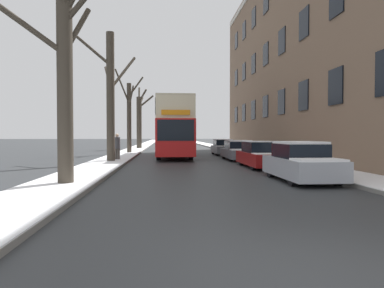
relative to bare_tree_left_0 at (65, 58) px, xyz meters
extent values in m
plane|color=#303335|center=(5.18, -7.54, -4.23)|extent=(320.00, 320.00, 0.00)
cube|color=slate|center=(-0.18, 45.46, -4.17)|extent=(2.28, 130.00, 0.13)
cube|color=white|center=(-0.18, 45.46, -4.09)|extent=(2.25, 130.00, 0.03)
cube|color=slate|center=(10.54, 45.46, -4.17)|extent=(2.28, 130.00, 0.13)
cube|color=white|center=(10.54, 45.46, -4.09)|extent=(2.25, 130.00, 0.03)
cube|color=#7A604C|center=(16.18, 14.63, 3.91)|extent=(9.00, 35.69, 16.29)
cube|color=black|center=(11.65, 4.82, -0.11)|extent=(0.08, 1.40, 1.80)
cube|color=black|center=(11.65, 8.74, -0.11)|extent=(0.08, 1.40, 1.80)
cube|color=black|center=(11.65, 12.67, -0.11)|extent=(0.08, 1.40, 1.80)
cube|color=black|center=(11.65, 16.60, -0.11)|extent=(0.08, 1.40, 1.80)
cube|color=black|center=(11.65, 20.52, -0.11)|extent=(0.08, 1.40, 1.80)
cube|color=black|center=(11.65, 24.45, -0.11)|extent=(0.08, 1.40, 1.80)
cube|color=black|center=(11.65, 28.37, -0.11)|extent=(0.08, 1.40, 1.80)
cube|color=black|center=(11.65, 8.74, 4.24)|extent=(0.08, 1.40, 1.80)
cube|color=black|center=(11.65, 12.67, 4.24)|extent=(0.08, 1.40, 1.80)
cube|color=black|center=(11.65, 16.60, 4.24)|extent=(0.08, 1.40, 1.80)
cube|color=black|center=(11.65, 20.52, 4.24)|extent=(0.08, 1.40, 1.80)
cube|color=black|center=(11.65, 24.45, 4.24)|extent=(0.08, 1.40, 1.80)
cube|color=black|center=(11.65, 28.37, 4.24)|extent=(0.08, 1.40, 1.80)
cube|color=black|center=(11.65, 16.60, 8.58)|extent=(0.08, 1.40, 1.80)
cube|color=black|center=(11.65, 20.52, 8.58)|extent=(0.08, 1.40, 1.80)
cube|color=black|center=(11.65, 24.45, 8.58)|extent=(0.08, 1.40, 1.80)
cube|color=black|center=(11.65, 28.37, 8.58)|extent=(0.08, 1.40, 1.80)
cylinder|color=#423A30|center=(-0.02, 0.05, -0.29)|extent=(0.51, 0.51, 7.88)
cylinder|color=#423A30|center=(0.31, 0.34, 0.99)|extent=(0.88, 0.82, 1.70)
cylinder|color=#423A30|center=(0.59, -0.13, 1.79)|extent=(1.39, 0.57, 1.40)
cylinder|color=#423A30|center=(-0.93, -0.50, 0.80)|extent=(2.00, 1.29, 1.45)
cylinder|color=#423A30|center=(-0.06, 9.77, -0.24)|extent=(0.49, 0.49, 7.99)
cylinder|color=#423A30|center=(-0.99, 9.56, 2.54)|extent=(2.01, 0.61, 1.69)
cylinder|color=#423A30|center=(0.59, 10.70, 1.47)|extent=(1.51, 2.06, 2.43)
cylinder|color=#423A30|center=(-0.43, 11.16, 1.30)|extent=(0.94, 2.90, 1.85)
cylinder|color=#423A30|center=(-0.01, 20.20, -1.00)|extent=(0.41, 0.41, 6.47)
cylinder|color=#423A30|center=(0.65, 19.83, 1.87)|extent=(1.47, 0.92, 1.73)
cylinder|color=#423A30|center=(0.26, 19.35, 0.91)|extent=(0.71, 1.84, 1.80)
cylinder|color=#423A30|center=(-0.53, 19.52, 1.83)|extent=(1.23, 1.53, 2.93)
cylinder|color=#423A30|center=(0.10, 30.94, -1.02)|extent=(0.62, 0.62, 6.43)
cylinder|color=#423A30|center=(0.56, 30.60, 2.31)|extent=(1.19, 0.95, 1.58)
cylinder|color=#423A30|center=(0.94, 31.40, 1.68)|extent=(1.91, 1.19, 1.71)
cylinder|color=#423A30|center=(0.06, 31.72, 2.32)|extent=(0.31, 1.76, 2.49)
cylinder|color=#423A30|center=(0.27, 31.66, 1.68)|extent=(0.58, 1.62, 1.25)
cube|color=red|center=(3.93, 15.70, -2.67)|extent=(2.59, 11.37, 2.45)
cube|color=beige|center=(3.93, 15.70, -0.71)|extent=(2.53, 11.14, 1.46)
cube|color=beige|center=(3.93, 15.70, 0.08)|extent=(2.53, 11.14, 0.12)
cube|color=black|center=(3.93, 15.70, -2.20)|extent=(2.62, 10.01, 1.28)
cube|color=black|center=(3.93, 15.70, -0.64)|extent=(2.62, 10.01, 1.11)
cube|color=black|center=(3.93, 10.03, -2.20)|extent=(2.33, 0.06, 1.34)
cube|color=orange|center=(3.93, 10.02, -1.07)|extent=(1.81, 0.05, 0.32)
cylinder|color=black|center=(2.81, 12.28, -3.72)|extent=(0.30, 1.02, 1.02)
cylinder|color=black|center=(5.05, 12.28, -3.72)|extent=(0.30, 1.02, 1.02)
cylinder|color=black|center=(2.81, 18.88, -3.72)|extent=(0.30, 1.02, 1.02)
cylinder|color=black|center=(5.05, 18.88, -3.72)|extent=(0.30, 1.02, 1.02)
cube|color=#9EA3AD|center=(8.34, 0.94, -3.72)|extent=(1.79, 4.04, 0.69)
cube|color=black|center=(8.34, 1.10, -3.10)|extent=(1.54, 2.02, 0.53)
cube|color=white|center=(8.34, 1.10, -2.79)|extent=(1.51, 1.92, 0.09)
cube|color=white|center=(8.34, -0.49, -3.33)|extent=(1.61, 1.05, 0.07)
cylinder|color=black|center=(7.56, -0.27, -3.93)|extent=(0.20, 0.60, 0.60)
cylinder|color=black|center=(9.13, -0.27, -3.93)|extent=(0.20, 0.60, 0.60)
cylinder|color=black|center=(7.56, 2.15, -3.93)|extent=(0.20, 0.60, 0.60)
cylinder|color=black|center=(9.13, 2.15, -3.93)|extent=(0.20, 0.60, 0.60)
cube|color=maroon|center=(8.34, 6.33, -3.75)|extent=(1.75, 4.51, 0.63)
cube|color=black|center=(8.34, 6.51, -3.15)|extent=(1.50, 2.26, 0.56)
cube|color=white|center=(8.34, 6.51, -2.85)|extent=(1.47, 2.14, 0.04)
cube|color=white|center=(8.34, 4.73, -3.41)|extent=(1.57, 1.18, 0.04)
cylinder|color=black|center=(7.58, 4.97, -3.90)|extent=(0.20, 0.66, 0.66)
cylinder|color=black|center=(9.11, 4.97, -3.90)|extent=(0.20, 0.66, 0.66)
cylinder|color=black|center=(7.58, 7.68, -3.90)|extent=(0.20, 0.66, 0.66)
cylinder|color=black|center=(9.11, 7.68, -3.90)|extent=(0.20, 0.66, 0.66)
cube|color=slate|center=(8.34, 11.89, -3.77)|extent=(1.82, 4.47, 0.58)
cube|color=black|center=(8.34, 12.07, -3.21)|extent=(1.57, 2.24, 0.54)
cube|color=white|center=(8.34, 12.07, -2.90)|extent=(1.53, 2.12, 0.09)
cube|color=white|center=(8.34, 10.30, -3.45)|extent=(1.64, 1.17, 0.07)
cylinder|color=black|center=(7.54, 10.54, -3.92)|extent=(0.20, 0.62, 0.62)
cylinder|color=black|center=(9.15, 10.54, -3.92)|extent=(0.20, 0.62, 0.62)
cylinder|color=black|center=(7.54, 13.23, -3.92)|extent=(0.20, 0.62, 0.62)
cylinder|color=black|center=(9.15, 13.23, -3.92)|extent=(0.20, 0.62, 0.62)
cube|color=slate|center=(8.34, 18.08, -3.75)|extent=(1.69, 3.95, 0.63)
cube|color=black|center=(8.34, 18.24, -3.18)|extent=(1.45, 1.97, 0.52)
cube|color=white|center=(8.34, 18.24, -2.88)|extent=(1.42, 1.87, 0.06)
cube|color=white|center=(8.34, 16.68, -3.41)|extent=(1.52, 1.03, 0.05)
cylinder|color=black|center=(7.61, 16.90, -3.93)|extent=(0.20, 0.61, 0.61)
cylinder|color=black|center=(9.08, 16.90, -3.93)|extent=(0.20, 0.61, 0.61)
cylinder|color=black|center=(7.61, 19.27, -3.93)|extent=(0.20, 0.61, 0.61)
cylinder|color=black|center=(9.08, 19.27, -3.93)|extent=(0.20, 0.61, 0.61)
cylinder|color=#4C4742|center=(0.23, 11.05, -3.81)|extent=(0.19, 0.19, 0.85)
cylinder|color=#4C4742|center=(0.05, 11.08, -3.81)|extent=(0.19, 0.19, 0.85)
cylinder|color=#47474C|center=(0.14, 11.07, -3.01)|extent=(0.40, 0.40, 0.74)
sphere|color=beige|center=(0.14, 11.07, -2.52)|extent=(0.24, 0.24, 0.24)
camera|label=1|loc=(3.24, -11.48, -2.52)|focal=32.00mm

